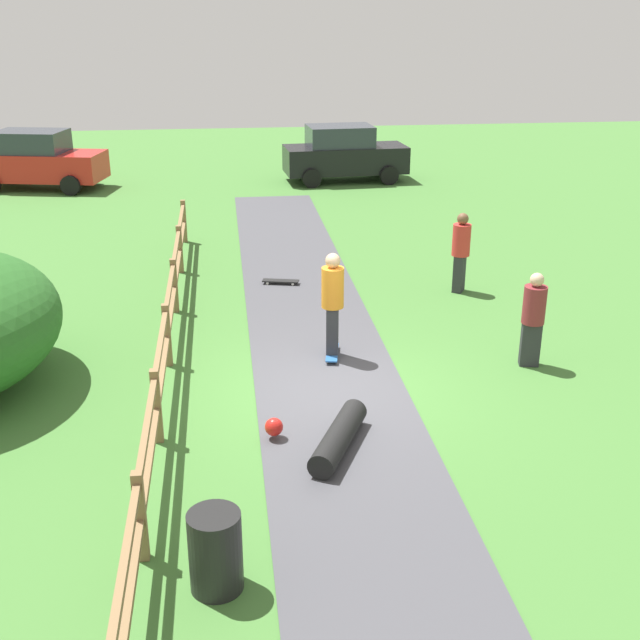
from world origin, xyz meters
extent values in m
plane|color=#427533|center=(0.00, 0.00, 0.00)|extent=(60.00, 60.00, 0.00)
cube|color=#47474C|center=(0.00, 0.00, 0.01)|extent=(2.40, 28.00, 0.02)
cube|color=olive|center=(-2.60, -3.86, 0.55)|extent=(0.12, 0.12, 1.10)
cube|color=olive|center=(-2.60, -1.29, 0.55)|extent=(0.12, 0.12, 1.10)
cube|color=olive|center=(-2.60, 1.29, 0.55)|extent=(0.12, 0.12, 1.10)
cube|color=olive|center=(-2.60, 3.86, 0.55)|extent=(0.12, 0.12, 1.10)
cube|color=olive|center=(-2.60, 6.43, 0.55)|extent=(0.12, 0.12, 1.10)
cube|color=olive|center=(-2.60, 9.00, 0.55)|extent=(0.12, 0.12, 1.10)
cube|color=olive|center=(-2.60, 0.00, 0.50)|extent=(0.08, 18.00, 0.09)
cube|color=olive|center=(-2.60, 0.00, 0.95)|extent=(0.08, 18.00, 0.09)
cylinder|color=black|center=(-1.80, -4.42, 0.45)|extent=(0.56, 0.56, 0.90)
cube|color=#265999|center=(0.20, 1.26, 0.09)|extent=(0.34, 0.82, 0.02)
cylinder|color=silver|center=(0.18, 1.55, 0.05)|extent=(0.04, 0.06, 0.06)
cylinder|color=silver|center=(0.32, 1.52, 0.05)|extent=(0.04, 0.06, 0.06)
cylinder|color=silver|center=(0.08, 1.00, 0.05)|extent=(0.04, 0.06, 0.06)
cylinder|color=silver|center=(0.22, 0.97, 0.05)|extent=(0.04, 0.06, 0.06)
cube|color=#2D2D33|center=(0.20, 1.26, 0.52)|extent=(0.25, 0.35, 0.83)
cylinder|color=orange|center=(0.20, 1.26, 1.29)|extent=(0.44, 0.44, 0.70)
sphere|color=tan|center=(0.20, 1.26, 1.76)|extent=(0.25, 0.25, 0.25)
cylinder|color=black|center=(-0.14, -1.84, 0.20)|extent=(1.02, 1.65, 0.36)
sphere|color=red|center=(-1.00, -1.44, 0.20)|extent=(0.26, 0.26, 0.26)
cube|color=black|center=(-0.39, 5.25, 0.09)|extent=(0.82, 0.38, 0.02)
cylinder|color=silver|center=(-0.10, 5.26, 0.05)|extent=(0.07, 0.04, 0.06)
cylinder|color=silver|center=(-0.14, 5.12, 0.05)|extent=(0.07, 0.04, 0.06)
cylinder|color=silver|center=(-0.65, 5.39, 0.05)|extent=(0.07, 0.04, 0.06)
cylinder|color=silver|center=(-0.68, 5.25, 0.05)|extent=(0.07, 0.04, 0.06)
cube|color=#2D2D33|center=(3.36, 4.37, 0.40)|extent=(0.34, 0.38, 0.80)
cylinder|color=red|center=(3.36, 4.37, 1.14)|extent=(0.52, 0.52, 0.67)
sphere|color=brown|center=(3.36, 4.37, 1.59)|extent=(0.24, 0.24, 0.24)
cube|color=#2D2D33|center=(3.48, 0.54, 0.38)|extent=(0.36, 0.27, 0.77)
cylinder|color=maroon|center=(3.48, 0.54, 1.09)|extent=(0.45, 0.45, 0.64)
sphere|color=beige|center=(3.48, 0.54, 1.53)|extent=(0.23, 0.23, 0.23)
cube|color=black|center=(2.72, 16.21, 0.77)|extent=(4.30, 1.97, 0.90)
cube|color=#2D333D|center=(2.52, 16.19, 1.57)|extent=(2.30, 1.70, 0.70)
cylinder|color=black|center=(4.00, 17.17, 0.32)|extent=(0.65, 0.28, 0.64)
cylinder|color=black|center=(4.12, 15.42, 0.32)|extent=(0.65, 0.28, 0.64)
cylinder|color=black|center=(1.31, 17.00, 0.32)|extent=(0.65, 0.28, 0.64)
cylinder|color=black|center=(1.43, 15.24, 0.32)|extent=(0.65, 0.28, 0.64)
cube|color=red|center=(-7.60, 16.21, 0.77)|extent=(4.46, 2.54, 0.90)
cube|color=#2D333D|center=(-7.79, 16.25, 1.57)|extent=(2.48, 1.99, 0.70)
cylinder|color=black|center=(-6.09, 16.78, 0.32)|extent=(0.68, 0.37, 0.64)
cylinder|color=black|center=(-6.46, 15.06, 0.32)|extent=(0.68, 0.37, 0.64)
cylinder|color=black|center=(-8.73, 17.35, 0.32)|extent=(0.68, 0.37, 0.64)
camera|label=1|loc=(-1.55, -11.22, 5.66)|focal=44.51mm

